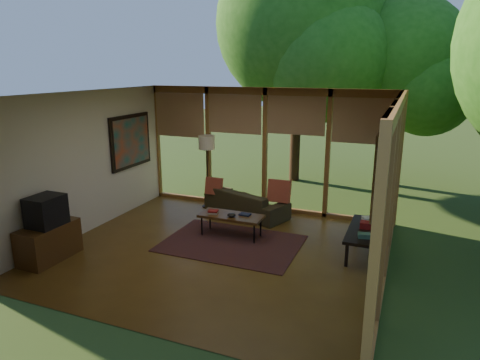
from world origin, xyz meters
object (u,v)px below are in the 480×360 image
at_px(sofa, 246,202).
at_px(television, 46,211).
at_px(media_cabinet, 49,242).
at_px(floor_lamp, 207,147).
at_px(coffee_table, 231,217).
at_px(side_console, 367,232).

relative_size(sofa, television, 3.42).
xyz_separation_m(sofa, media_cabinet, (-2.23, -3.32, 0.03)).
height_order(media_cabinet, floor_lamp, floor_lamp).
bearing_deg(coffee_table, television, -139.36).
bearing_deg(media_cabinet, floor_lamp, 70.56).
bearing_deg(side_console, sofa, 156.50).
distance_m(sofa, floor_lamp, 1.52).
xyz_separation_m(sofa, coffee_table, (0.18, -1.27, 0.12)).
height_order(television, coffee_table, television).
relative_size(television, coffee_table, 0.46).
xyz_separation_m(television, coffee_table, (2.40, 2.06, -0.46)).
bearing_deg(floor_lamp, television, -109.14).
relative_size(sofa, side_console, 1.34).
xyz_separation_m(media_cabinet, floor_lamp, (1.23, 3.47, 1.11)).
height_order(television, side_console, television).
bearing_deg(coffee_table, side_console, 2.82).
bearing_deg(floor_lamp, sofa, -8.48).
distance_m(sofa, coffee_table, 1.29).
xyz_separation_m(floor_lamp, coffee_table, (1.19, -1.42, -1.01)).
distance_m(television, side_console, 5.33).
xyz_separation_m(sofa, floor_lamp, (-1.01, 0.15, 1.13)).
relative_size(coffee_table, side_console, 0.86).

